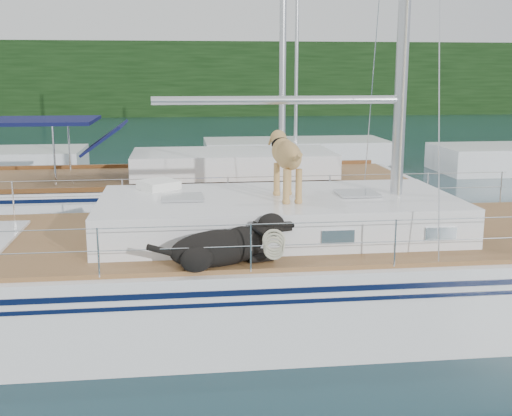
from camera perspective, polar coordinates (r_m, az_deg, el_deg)
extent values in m
plane|color=black|center=(9.86, -2.78, -9.45)|extent=(120.00, 120.00, 0.00)
cube|color=black|center=(54.16, -6.36, 11.32)|extent=(90.00, 3.00, 6.00)
cube|color=#595147|center=(55.44, -6.32, 8.85)|extent=(92.00, 1.00, 1.20)
cube|color=white|center=(9.69, -2.81, -6.70)|extent=(12.00, 3.80, 1.40)
cube|color=#915F3A|center=(9.48, -2.86, -2.51)|extent=(11.52, 3.50, 0.06)
cube|color=white|center=(9.50, 1.94, -0.59)|extent=(5.20, 2.50, 0.55)
cylinder|color=silver|center=(9.28, 2.02, 9.56)|extent=(3.60, 0.12, 0.12)
cylinder|color=silver|center=(7.65, -1.96, -1.50)|extent=(10.56, 0.01, 0.01)
cylinder|color=silver|center=(11.07, -3.54, 2.71)|extent=(10.56, 0.01, 0.01)
cube|color=blue|center=(10.55, -4.31, -0.71)|extent=(0.81, 0.62, 0.06)
cube|color=white|center=(10.11, -8.63, 2.04)|extent=(0.70, 0.68, 0.14)
torus|color=beige|center=(7.73, 1.60, -2.89)|extent=(0.37, 0.18, 0.35)
cube|color=white|center=(15.67, -6.42, 0.33)|extent=(11.00, 3.50, 1.30)
cube|color=#915F3A|center=(15.56, -6.47, 2.68)|extent=(10.56, 3.29, 0.06)
cube|color=white|center=(15.56, -2.07, 4.05)|extent=(4.80, 2.30, 0.55)
cube|color=#101344|center=(15.70, -18.45, 7.37)|extent=(2.40, 2.30, 0.08)
cube|color=white|center=(25.78, 3.51, 4.86)|extent=(7.20, 3.00, 1.10)
cylinder|color=silver|center=(25.69, 3.68, 17.35)|extent=(0.14, 0.14, 11.00)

